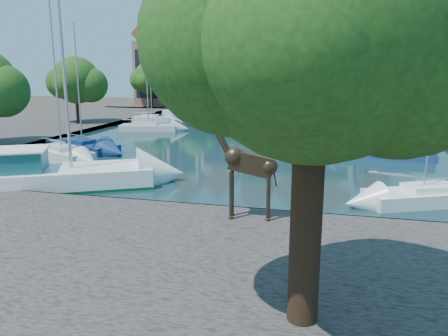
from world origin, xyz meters
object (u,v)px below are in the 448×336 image
object	(u,v)px
plane_tree	(319,36)
giraffe_statue	(245,163)
sailboat_left_a	(62,152)
sailboat_right_a	(423,194)
motorsailer	(39,173)

from	to	relation	value
plane_tree	giraffe_statue	xyz separation A→B (m)	(-3.14, 7.48, -4.68)
giraffe_statue	sailboat_left_a	world-z (taller)	sailboat_left_a
giraffe_statue	sailboat_right_a	xyz separation A→B (m)	(8.36, 5.53, -2.37)
motorsailer	plane_tree	bearing A→B (deg)	-34.09
sailboat_left_a	giraffe_statue	bearing A→B (deg)	-33.70
plane_tree	sailboat_left_a	xyz separation A→B (m)	(-19.62, 18.47, -6.97)
sailboat_right_a	giraffe_statue	bearing A→B (deg)	-146.52
plane_tree	sailboat_left_a	size ratio (longest dim) A/B	0.90
giraffe_statue	sailboat_left_a	bearing A→B (deg)	146.30
plane_tree	motorsailer	distance (m)	20.41
plane_tree	giraffe_statue	bearing A→B (deg)	112.77
plane_tree	sailboat_left_a	world-z (taller)	sailboat_left_a
giraffe_statue	plane_tree	bearing A→B (deg)	-67.23
plane_tree	sailboat_right_a	distance (m)	15.69
motorsailer	giraffe_statue	bearing A→B (deg)	-14.56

